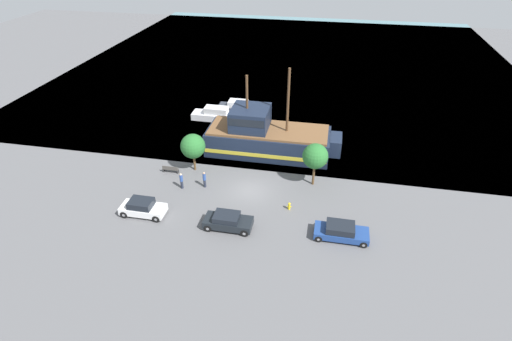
{
  "coord_description": "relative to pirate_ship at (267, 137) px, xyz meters",
  "views": [
    {
      "loc": [
        7.01,
        -32.4,
        23.54
      ],
      "look_at": [
        0.22,
        2.0,
        1.2
      ],
      "focal_mm": 28.0,
      "sensor_mm": 36.0,
      "label": 1
    }
  ],
  "objects": [
    {
      "name": "tree_row_mideast",
      "position": [
        5.92,
        -5.79,
        1.41
      ],
      "size": [
        2.59,
        2.59,
        4.67
      ],
      "color": "brown",
      "rests_on": "ground_plane"
    },
    {
      "name": "parked_car_curb_rear",
      "position": [
        8.88,
        -13.6,
        -1.25
      ],
      "size": [
        4.64,
        1.99,
        1.43
      ],
      "color": "navy",
      "rests_on": "ground_plane"
    },
    {
      "name": "pedestrian_walking_far",
      "position": [
        -7.18,
        -9.12,
        -1.04
      ],
      "size": [
        0.32,
        0.32,
        1.77
      ],
      "color": "#232838",
      "rests_on": "ground_plane"
    },
    {
      "name": "fire_hydrant",
      "position": [
        4.03,
        -10.5,
        -1.54
      ],
      "size": [
        0.42,
        0.25,
        0.76
      ],
      "color": "yellow",
      "rests_on": "ground_plane"
    },
    {
      "name": "bench_promenade_east",
      "position": [
        -9.42,
        -6.57,
        -1.51
      ],
      "size": [
        1.73,
        0.45,
        0.85
      ],
      "color": "#4C4742",
      "rests_on": "ground_plane"
    },
    {
      "name": "moored_boat_dockside",
      "position": [
        -7.79,
        7.49,
        -1.29
      ],
      "size": [
        7.83,
        2.1,
        1.78
      ],
      "color": "silver",
      "rests_on": "water_surface"
    },
    {
      "name": "tree_row_east",
      "position": [
        -7.02,
        -5.46,
        0.98
      ],
      "size": [
        2.65,
        2.65,
        4.26
      ],
      "color": "brown",
      "rests_on": "ground_plane"
    },
    {
      "name": "parked_car_curb_front",
      "position": [
        -9.23,
        -13.9,
        -1.17
      ],
      "size": [
        4.16,
        1.87,
        1.58
      ],
      "color": "white",
      "rests_on": "ground_plane"
    },
    {
      "name": "pedestrian_walking_near",
      "position": [
        -4.96,
        -8.45,
        -1.04
      ],
      "size": [
        0.32,
        0.32,
        1.78
      ],
      "color": "#232838",
      "rests_on": "ground_plane"
    },
    {
      "name": "ground_plane",
      "position": [
        -0.25,
        -8.21,
        -1.95
      ],
      "size": [
        160.0,
        160.0,
        0.0
      ],
      "primitive_type": "plane",
      "color": "#5B5B5E"
    },
    {
      "name": "parked_car_curb_mid",
      "position": [
        -1.0,
        -14.2,
        -1.21
      ],
      "size": [
        4.3,
        1.92,
        1.46
      ],
      "color": "black",
      "rests_on": "ground_plane"
    },
    {
      "name": "moored_boat_outer",
      "position": [
        -5.44,
        10.23,
        -1.27
      ],
      "size": [
        6.63,
        2.3,
        1.78
      ],
      "color": "#2D333D",
      "rests_on": "water_surface"
    },
    {
      "name": "water_surface",
      "position": [
        -0.25,
        35.79,
        -1.95
      ],
      "size": [
        80.0,
        80.0,
        0.0
      ],
      "primitive_type": "plane",
      "color": "slate",
      "rests_on": "ground"
    },
    {
      "name": "pirate_ship",
      "position": [
        0.0,
        0.0,
        0.0
      ],
      "size": [
        15.43,
        5.48,
        10.28
      ],
      "color": "#192338",
      "rests_on": "water_surface"
    }
  ]
}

